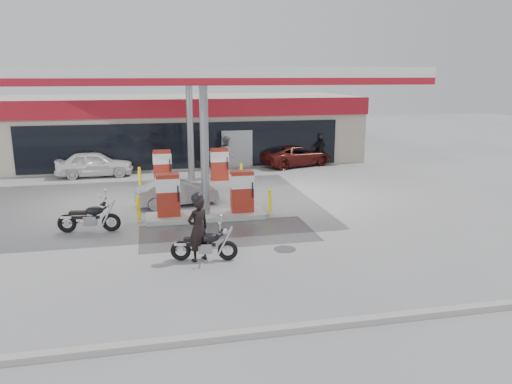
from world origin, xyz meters
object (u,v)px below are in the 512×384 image
hatchback_silver (177,192)px  biker_walking (320,151)px  main_motorcycle (205,246)px  biker_main (198,229)px  pump_island_far (191,171)px  sedan_white (95,164)px  pump_island_near (206,200)px  parked_motorcycle (90,218)px  attendant (227,154)px  parked_car_right (296,155)px  parked_car_left (5,161)px

hatchback_silver → biker_walking: biker_walking is taller
main_motorcycle → biker_main: (-0.19, 0.03, 0.52)m
pump_island_far → main_motorcycle: (-0.54, -10.40, -0.26)m
pump_island_far → sedan_white: (-4.87, 3.20, -0.03)m
pump_island_near → hatchback_silver: pump_island_near is taller
pump_island_far → biker_main: (-0.74, -10.36, 0.26)m
pump_island_far → hatchback_silver: bearing=-104.2°
pump_island_near → main_motorcycle: (-0.54, -4.40, -0.26)m
pump_island_far → parked_motorcycle: 7.99m
pump_island_near → attendant: size_ratio=2.53×
hatchback_silver → biker_walking: (9.01, 7.60, 0.33)m
parked_car_right → biker_walking: bearing=-115.8°
parked_car_left → hatchback_silver: bearing=-118.9°
main_motorcycle → pump_island_far: bearing=98.4°
sedan_white → pump_island_far: bearing=-124.4°
attendant → parked_motorcycle: bearing=151.6°
pump_island_near → biker_walking: 12.69m
pump_island_far → parked_motorcycle: (-4.13, -6.83, -0.22)m
attendant → biker_main: bearing=172.3°
hatchback_silver → parked_car_left: hatchback_silver is taller
main_motorcycle → pump_island_near: bearing=94.4°
parked_motorcycle → parked_car_left: size_ratio=0.57×
sedan_white → parked_car_left: bearing=60.3°
main_motorcycle → parked_car_right: size_ratio=0.45×
pump_island_far → parked_motorcycle: pump_island_far is taller
parked_car_left → biker_walking: (18.05, -2.20, 0.33)m
sedan_white → biker_walking: size_ratio=2.24×
parked_car_right → biker_walking: 1.49m
pump_island_near → hatchback_silver: bearing=113.6°
pump_island_far → main_motorcycle: size_ratio=2.60×
pump_island_near → attendant: attendant is taller
sedan_white → attendant: attendant is taller
main_motorcycle → parked_car_left: size_ratio=0.52×
main_motorcycle → biker_main: size_ratio=1.02×
pump_island_far → main_motorcycle: 10.42m
attendant → parked_car_right: bearing=-69.6°
pump_island_far → hatchback_silver: size_ratio=1.51×
pump_island_far → biker_walking: size_ratio=2.89×
main_motorcycle → parked_car_right: 16.07m
pump_island_near → biker_main: size_ratio=2.64×
main_motorcycle → parked_motorcycle: parked_motorcycle is taller
hatchback_silver → biker_walking: size_ratio=1.91×
main_motorcycle → biker_walking: biker_walking is taller
main_motorcycle → sedan_white: size_ratio=0.49×
biker_main → sedan_white: bearing=-102.3°
pump_island_far → biker_main: bearing=-94.1°
main_motorcycle → biker_main: 0.55m
pump_island_far → biker_walking: (8.05, 3.80, 0.18)m
parked_motorcycle → parked_car_left: 14.11m
attendant → parked_car_left: size_ratio=0.53×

